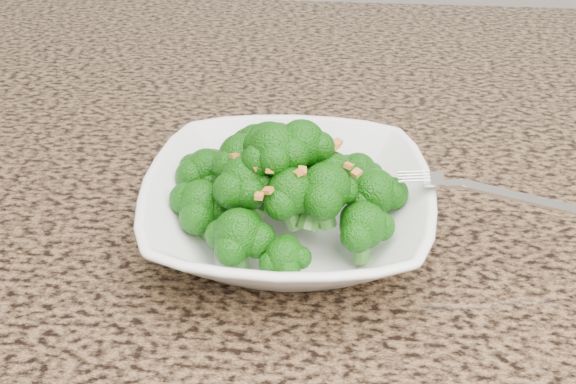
# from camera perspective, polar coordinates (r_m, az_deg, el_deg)

# --- Properties ---
(granite_counter) EXTENTS (1.64, 1.04, 0.03)m
(granite_counter) POSITION_cam_1_polar(r_m,az_deg,el_deg) (0.75, 12.41, 0.12)
(granite_counter) COLOR brown
(granite_counter) RESTS_ON cabinet
(bowl) EXTENTS (0.25, 0.25, 0.06)m
(bowl) POSITION_cam_1_polar(r_m,az_deg,el_deg) (0.62, -0.00, -1.49)
(bowl) COLOR white
(bowl) RESTS_ON granite_counter
(broccoli_pile) EXTENTS (0.22, 0.22, 0.07)m
(broccoli_pile) POSITION_cam_1_polar(r_m,az_deg,el_deg) (0.59, -0.00, 3.86)
(broccoli_pile) COLOR #145C0A
(broccoli_pile) RESTS_ON bowl
(garlic_topping) EXTENTS (0.13, 0.13, 0.01)m
(garlic_topping) POSITION_cam_1_polar(r_m,az_deg,el_deg) (0.57, -0.00, 7.34)
(garlic_topping) COLOR orange
(garlic_topping) RESTS_ON broccoli_pile
(fork) EXTENTS (0.17, 0.03, 0.01)m
(fork) POSITION_cam_1_polar(r_m,az_deg,el_deg) (0.61, 13.33, 0.58)
(fork) COLOR silver
(fork) RESTS_ON bowl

